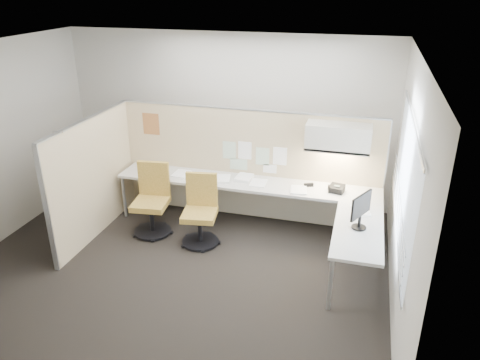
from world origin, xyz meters
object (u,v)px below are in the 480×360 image
(monitor, at_px, (361,209))
(phone, at_px, (337,189))
(chair_left, at_px, (152,202))
(desk, at_px, (265,196))
(chair_right, at_px, (200,212))

(monitor, height_order, phone, monitor)
(chair_left, height_order, phone, chair_left)
(desk, bearing_deg, chair_left, -165.62)
(chair_left, xyz_separation_m, phone, (2.65, 0.55, 0.29))
(chair_left, relative_size, monitor, 2.31)
(desk, relative_size, chair_left, 3.79)
(chair_right, distance_m, monitor, 2.29)
(chair_right, height_order, monitor, monitor)
(chair_right, bearing_deg, phone, 10.67)
(chair_right, bearing_deg, desk, 22.94)
(desk, relative_size, monitor, 8.74)
(desk, height_order, monitor, monitor)
(chair_left, distance_m, chair_right, 0.81)
(desk, xyz_separation_m, chair_left, (-1.63, -0.42, -0.11))
(desk, xyz_separation_m, monitor, (1.37, -0.87, 0.39))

